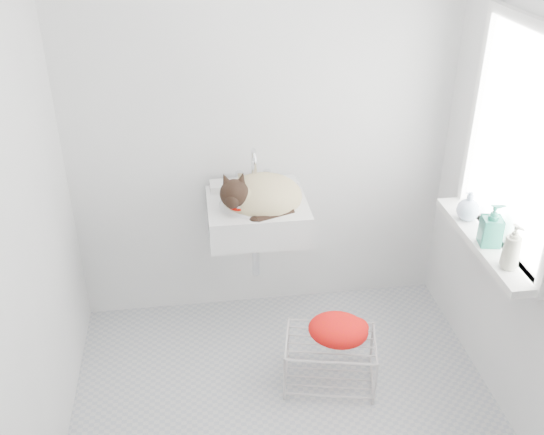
{
  "coord_description": "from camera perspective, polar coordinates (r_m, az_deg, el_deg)",
  "views": [
    {
      "loc": [
        -0.39,
        -2.24,
        2.43
      ],
      "look_at": [
        -0.01,
        0.5,
        0.88
      ],
      "focal_mm": 40.8,
      "sensor_mm": 36.0,
      "label": 1
    }
  ],
  "objects": [
    {
      "name": "left_wall",
      "position": [
        2.63,
        -22.57,
        0.17
      ],
      "size": [
        0.02,
        2.0,
        2.5
      ],
      "primitive_type": "cube",
      "color": "white",
      "rests_on": "ground"
    },
    {
      "name": "window_glass",
      "position": [
        3.05,
        21.86,
        6.38
      ],
      "size": [
        0.01,
        0.8,
        1.0
      ],
      "primitive_type": "cube",
      "color": "white",
      "rests_on": "right_wall"
    },
    {
      "name": "back_wall",
      "position": [
        3.47,
        -0.94,
        9.38
      ],
      "size": [
        2.2,
        0.02,
        2.5
      ],
      "primitive_type": "cube",
      "color": "white",
      "rests_on": "ground"
    },
    {
      "name": "window_frame",
      "position": [
        3.04,
        21.61,
        6.37
      ],
      "size": [
        0.04,
        0.9,
        1.1
      ],
      "primitive_type": "cube",
      "color": "white",
      "rests_on": "right_wall"
    },
    {
      "name": "cat",
      "position": [
        3.35,
        -1.16,
        1.95
      ],
      "size": [
        0.48,
        0.4,
        0.29
      ],
      "rotation": [
        0.0,
        0.0,
        0.09
      ],
      "color": "tan",
      "rests_on": "sink"
    },
    {
      "name": "windowsill",
      "position": [
        3.24,
        19.02,
        -2.13
      ],
      "size": [
        0.16,
        0.88,
        0.04
      ],
      "primitive_type": "cube",
      "color": "white",
      "rests_on": "right_wall"
    },
    {
      "name": "bottle_a",
      "position": [
        3.03,
        20.92,
        -4.31
      ],
      "size": [
        0.09,
        0.09,
        0.19
      ],
      "primitive_type": "imported",
      "rotation": [
        0.0,
        0.0,
        0.3
      ],
      "color": "beige",
      "rests_on": "windowsill"
    },
    {
      "name": "sink",
      "position": [
        3.39,
        -1.4,
        1.46
      ],
      "size": [
        0.55,
        0.48,
        0.22
      ],
      "primitive_type": "cube",
      "color": "silver",
      "rests_on": "back_wall"
    },
    {
      "name": "bottle_c",
      "position": [
        3.38,
        17.51,
        -0.09
      ],
      "size": [
        0.12,
        0.12,
        0.15
      ],
      "primitive_type": "imported",
      "rotation": [
        0.0,
        0.0,
        4.75
      ],
      "color": "silver",
      "rests_on": "windowsill"
    },
    {
      "name": "faucet",
      "position": [
        3.49,
        -1.77,
        4.87
      ],
      "size": [
        0.2,
        0.14,
        0.2
      ],
      "primitive_type": null,
      "color": "silver",
      "rests_on": "sink"
    },
    {
      "name": "floor",
      "position": [
        3.33,
        1.46,
        -17.66
      ],
      "size": [
        2.2,
        2.0,
        0.02
      ],
      "primitive_type": "cube",
      "color": "#ACACAC",
      "rests_on": "ground"
    },
    {
      "name": "right_wall",
      "position": [
        2.94,
        23.52,
        3.04
      ],
      "size": [
        0.02,
        2.0,
        2.5
      ],
      "primitive_type": "cube",
      "color": "white",
      "rests_on": "ground"
    },
    {
      "name": "wire_rack",
      "position": [
        3.41,
        5.35,
        -12.82
      ],
      "size": [
        0.53,
        0.42,
        0.28
      ],
      "primitive_type": "cube",
      "rotation": [
        0.0,
        0.0,
        -0.22
      ],
      "color": "#BDB8B8",
      "rests_on": "floor"
    },
    {
      "name": "towel",
      "position": [
        3.31,
        6.1,
        -10.76
      ],
      "size": [
        0.38,
        0.32,
        0.13
      ],
      "primitive_type": "ellipsoid",
      "rotation": [
        0.0,
        0.0,
        -0.35
      ],
      "color": "#F22400",
      "rests_on": "wire_rack"
    },
    {
      "name": "bottle_b",
      "position": [
        3.18,
        19.31,
        -2.32
      ],
      "size": [
        0.11,
        0.11,
        0.22
      ],
      "primitive_type": "imported",
      "rotation": [
        0.0,
        0.0,
        1.4
      ],
      "color": "#1E7660",
      "rests_on": "windowsill"
    }
  ]
}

